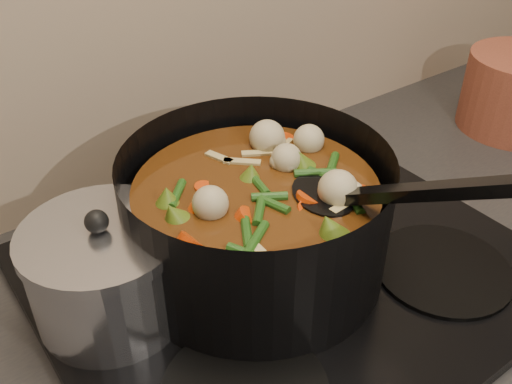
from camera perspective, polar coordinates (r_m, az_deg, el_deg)
stovetop at (r=0.78m, az=3.05°, el=-7.77°), size 0.62×0.54×0.03m
stockpot at (r=0.72m, az=0.06°, el=-2.61°), size 0.35×0.45×0.25m
saucepan at (r=0.69m, az=-14.69°, el=-7.78°), size 0.18×0.18×0.15m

